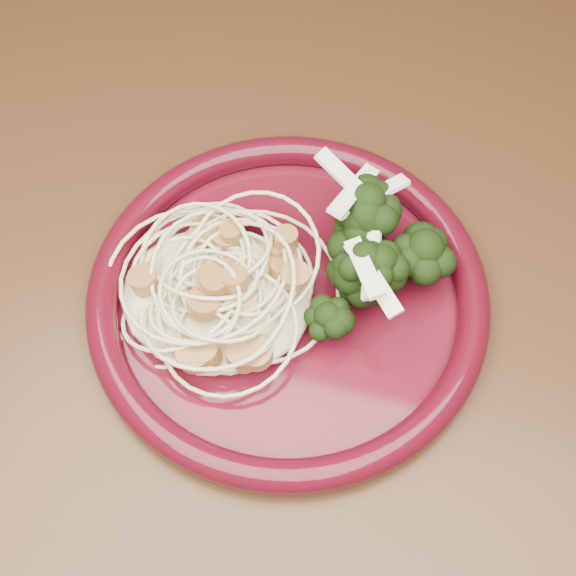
% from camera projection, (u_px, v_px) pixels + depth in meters
% --- Properties ---
extents(dining_table, '(1.20, 0.80, 0.75)m').
position_uv_depth(dining_table, '(330.00, 314.00, 0.63)').
color(dining_table, '#472814').
rests_on(dining_table, ground).
extents(dinner_plate, '(0.32, 0.32, 0.02)m').
position_uv_depth(dinner_plate, '(288.00, 296.00, 0.52)').
color(dinner_plate, '#490B15').
rests_on(dinner_plate, dining_table).
extents(spaghetti_pile, '(0.15, 0.14, 0.03)m').
position_uv_depth(spaghetti_pile, '(216.00, 291.00, 0.51)').
color(spaghetti_pile, beige).
rests_on(spaghetti_pile, dinner_plate).
extents(scallop_cluster, '(0.14, 0.14, 0.04)m').
position_uv_depth(scallop_cluster, '(212.00, 264.00, 0.48)').
color(scallop_cluster, '#AD783C').
rests_on(scallop_cluster, spaghetti_pile).
extents(broccoli_pile, '(0.13, 0.16, 0.05)m').
position_uv_depth(broccoli_pile, '(377.00, 276.00, 0.50)').
color(broccoli_pile, black).
rests_on(broccoli_pile, dinner_plate).
extents(onion_garnish, '(0.09, 0.11, 0.05)m').
position_uv_depth(onion_garnish, '(382.00, 249.00, 0.47)').
color(onion_garnish, white).
rests_on(onion_garnish, broccoli_pile).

